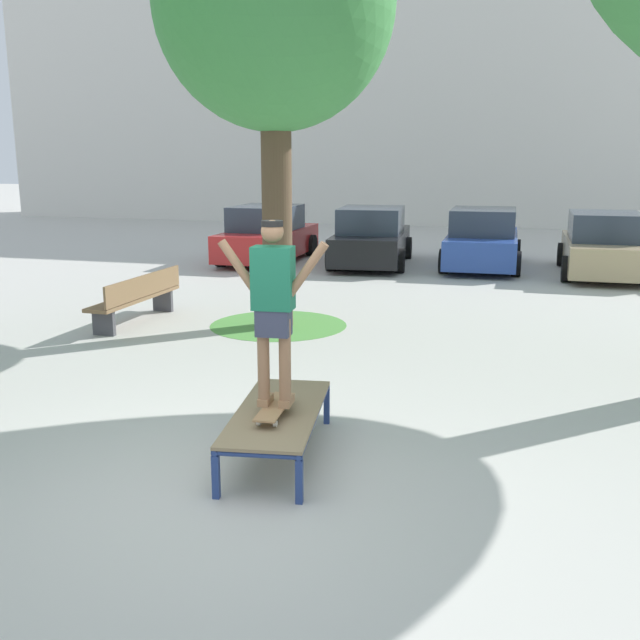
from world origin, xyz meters
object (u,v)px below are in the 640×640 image
skateboard (275,407)px  car_blue (483,240)px  skate_box (278,415)px  car_black (372,238)px  tree_mid_back (274,4)px  car_red (268,236)px  car_tan (603,246)px  park_bench (138,297)px  skater (273,301)px

skateboard → car_blue: bearing=84.7°
skate_box → car_black: bearing=97.4°
skate_box → car_blue: (1.21, 12.79, 0.28)m
skate_box → tree_mid_back: size_ratio=0.28×
car_red → car_blue: bearing=3.8°
car_blue → car_tan: size_ratio=1.00×
car_black → park_bench: size_ratio=1.79×
skate_box → car_blue: 12.85m
skate_box → car_blue: car_blue is taller
skateboard → car_red: car_red is taller
car_tan → car_red: bearing=179.0°
park_bench → skateboard: bearing=-49.8°
skate_box → skater: 1.13m
skate_box → skateboard: size_ratio=2.44×
car_blue → park_bench: (-5.32, -8.04, -0.24)m
car_red → car_tan: 8.50m
car_black → car_blue: same height
skate_box → car_black: 12.63m
skater → car_blue: size_ratio=0.40×
skateboard → tree_mid_back: tree_mid_back is taller
car_black → car_red: bearing=-177.9°
skater → car_tan: 13.06m
skateboard → car_blue: (1.19, 12.93, 0.15)m
car_black → car_tan: size_ratio=1.03×
tree_mid_back → car_tan: size_ratio=1.68×
skater → tree_mid_back: size_ratio=0.24×
car_tan → car_black: bearing=177.4°
skater → car_black: size_ratio=0.39×
car_red → car_blue: size_ratio=1.00×
skate_box → skater: size_ratio=1.17×
car_red → car_tan: (8.50, -0.16, 0.00)m
skate_box → car_tan: (4.04, 12.26, 0.28)m
car_red → car_black: (2.84, 0.10, 0.00)m
tree_mid_back → park_bench: bearing=-169.3°
car_black → car_tan: same height
tree_mid_back → skater: bearing=-71.8°
car_red → car_blue: 5.68m
skater → park_bench: (-4.13, 4.89, -1.08)m
skater → car_blue: 13.01m
car_tan → park_bench: car_tan is taller
car_red → park_bench: (0.34, -7.67, -0.24)m
skateboard → car_red: (-4.47, 12.56, 0.15)m
skateboard → tree_mid_back: size_ratio=0.11×
skate_box → car_blue: size_ratio=0.47×
skater → park_bench: size_ratio=0.70×
car_red → car_blue: (5.67, 0.37, 0.00)m
skate_box → car_black: size_ratio=0.46×
tree_mid_back → car_black: size_ratio=1.64×
skateboard → park_bench: 6.40m
skate_box → car_black: car_black is taller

